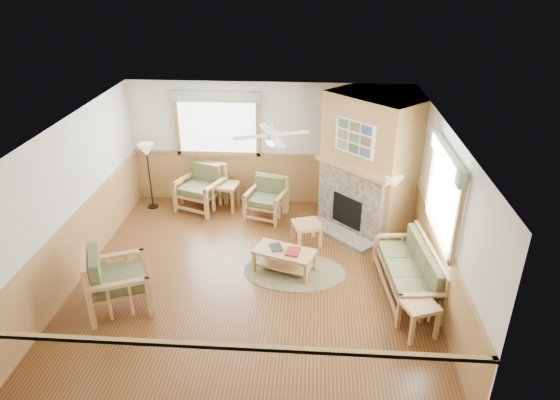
# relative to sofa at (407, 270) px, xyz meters

# --- Properties ---
(floor) EXTENTS (6.00, 6.00, 0.01)m
(floor) POSITION_rel_sofa_xyz_m (-2.55, 0.23, -0.42)
(floor) COLOR brown
(floor) RESTS_ON ground
(ceiling) EXTENTS (6.00, 6.00, 0.01)m
(ceiling) POSITION_rel_sofa_xyz_m (-2.55, 0.23, 2.28)
(ceiling) COLOR white
(ceiling) RESTS_ON floor
(wall_back) EXTENTS (6.00, 0.02, 2.70)m
(wall_back) POSITION_rel_sofa_xyz_m (-2.55, 3.23, 0.93)
(wall_back) COLOR silver
(wall_back) RESTS_ON floor
(wall_front) EXTENTS (6.00, 0.02, 2.70)m
(wall_front) POSITION_rel_sofa_xyz_m (-2.55, -2.77, 0.93)
(wall_front) COLOR silver
(wall_front) RESTS_ON floor
(wall_left) EXTENTS (0.02, 6.00, 2.70)m
(wall_left) POSITION_rel_sofa_xyz_m (-5.55, 0.23, 0.93)
(wall_left) COLOR silver
(wall_left) RESTS_ON floor
(wall_right) EXTENTS (0.02, 6.00, 2.70)m
(wall_right) POSITION_rel_sofa_xyz_m (0.45, 0.23, 0.93)
(wall_right) COLOR silver
(wall_right) RESTS_ON floor
(wainscot) EXTENTS (6.00, 6.00, 1.10)m
(wainscot) POSITION_rel_sofa_xyz_m (-2.55, 0.23, 0.13)
(wainscot) COLOR #A17842
(wainscot) RESTS_ON floor
(fireplace) EXTENTS (3.11, 3.11, 2.70)m
(fireplace) POSITION_rel_sofa_xyz_m (-0.50, 2.28, 0.93)
(fireplace) COLOR #A17842
(fireplace) RESTS_ON floor
(window_back) EXTENTS (1.90, 0.16, 1.50)m
(window_back) POSITION_rel_sofa_xyz_m (-3.65, 3.19, 2.11)
(window_back) COLOR white
(window_back) RESTS_ON wall_back
(window_right) EXTENTS (0.16, 1.90, 1.50)m
(window_right) POSITION_rel_sofa_xyz_m (0.41, 0.03, 2.11)
(window_right) COLOR white
(window_right) RESTS_ON wall_right
(ceiling_fan) EXTENTS (1.59, 1.59, 0.36)m
(ceiling_fan) POSITION_rel_sofa_xyz_m (-2.25, 0.53, 2.24)
(ceiling_fan) COLOR white
(ceiling_fan) RESTS_ON ceiling
(sofa) EXTENTS (1.87, 0.92, 0.83)m
(sofa) POSITION_rel_sofa_xyz_m (0.00, 0.00, 0.00)
(sofa) COLOR tan
(sofa) RESTS_ON floor
(armchair_back_left) EXTENTS (1.13, 1.13, 0.98)m
(armchair_back_left) POSITION_rel_sofa_xyz_m (-4.01, 2.76, 0.07)
(armchair_back_left) COLOR tan
(armchair_back_left) RESTS_ON floor
(armchair_back_right) EXTENTS (0.93, 0.93, 0.84)m
(armchair_back_right) POSITION_rel_sofa_xyz_m (-2.55, 2.44, 0.01)
(armchair_back_right) COLOR tan
(armchair_back_right) RESTS_ON floor
(armchair_left) EXTENTS (1.20, 1.20, 1.03)m
(armchair_left) POSITION_rel_sofa_xyz_m (-4.56, -0.72, 0.10)
(armchair_left) COLOR tan
(armchair_left) RESTS_ON floor
(coffee_table) EXTENTS (1.15, 0.84, 0.42)m
(coffee_table) POSITION_rel_sofa_xyz_m (-2.04, 0.44, -0.21)
(coffee_table) COLOR tan
(coffee_table) RESTS_ON floor
(end_table_chairs) EXTENTS (0.59, 0.57, 0.58)m
(end_table_chairs) POSITION_rel_sofa_xyz_m (-3.47, 2.78, -0.12)
(end_table_chairs) COLOR tan
(end_table_chairs) RESTS_ON floor
(end_table_sofa) EXTENTS (0.62, 0.60, 0.54)m
(end_table_sofa) POSITION_rel_sofa_xyz_m (0.00, -1.04, -0.15)
(end_table_sofa) COLOR tan
(end_table_sofa) RESTS_ON floor
(footstool) EXTENTS (0.63, 0.63, 0.43)m
(footstool) POSITION_rel_sofa_xyz_m (-1.67, 1.43, -0.20)
(footstool) COLOR tan
(footstool) RESTS_ON floor
(braided_rug) EXTENTS (2.03, 2.03, 0.01)m
(braided_rug) POSITION_rel_sofa_xyz_m (-1.86, 0.42, -0.41)
(braided_rug) COLOR brown
(braided_rug) RESTS_ON floor
(floor_lamp_left) EXTENTS (0.43, 0.43, 1.49)m
(floor_lamp_left) POSITION_rel_sofa_xyz_m (-5.10, 2.72, 0.33)
(floor_lamp_left) COLOR black
(floor_lamp_left) RESTS_ON floor
(floor_lamp_right) EXTENTS (0.44, 0.44, 1.46)m
(floor_lamp_right) POSITION_rel_sofa_xyz_m (-0.12, 1.44, 0.32)
(floor_lamp_right) COLOR black
(floor_lamp_right) RESTS_ON floor
(book_red) EXTENTS (0.27, 0.34, 0.03)m
(book_red) POSITION_rel_sofa_xyz_m (-1.89, 0.39, 0.03)
(book_red) COLOR maroon
(book_red) RESTS_ON coffee_table
(book_dark) EXTENTS (0.27, 0.31, 0.03)m
(book_dark) POSITION_rel_sofa_xyz_m (-2.19, 0.51, 0.03)
(book_dark) COLOR black
(book_dark) RESTS_ON coffee_table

